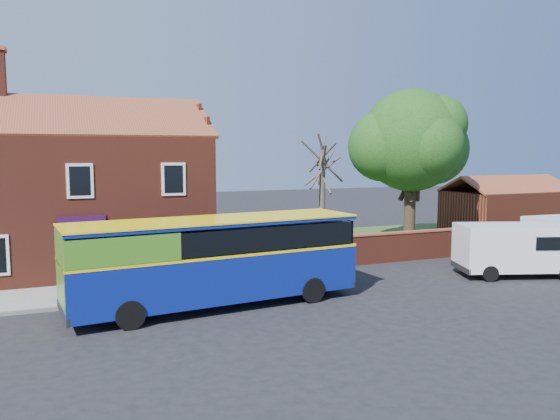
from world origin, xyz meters
name	(u,v)px	position (x,y,z in m)	size (l,w,h in m)	color
ground	(300,316)	(0.00, 0.00, 0.00)	(120.00, 120.00, 0.00)	black
pavement	(86,295)	(-7.00, 5.75, 0.06)	(18.00, 3.50, 0.12)	gray
kerb	(88,306)	(-7.00, 4.00, 0.07)	(18.00, 0.15, 0.14)	slate
grass_strip	(399,240)	(13.00, 13.00, 0.02)	(26.00, 12.00, 0.04)	#426B28
shop_building	(78,201)	(-7.02, 11.50, 3.41)	(12.30, 8.13, 10.50)	maroon
boundary_wall	(461,242)	(13.00, 7.00, 0.81)	(22.00, 0.38, 1.60)	maroon
outbuilding	(505,210)	(22.00, 13.00, 1.61)	(8.20, 5.06, 4.17)	maroon
bus	(206,258)	(-2.81, 2.35, 1.90)	(11.21, 3.87, 3.34)	navy
van_near	(518,247)	(12.10, 1.98, 1.37)	(5.98, 3.89, 2.44)	white
large_tree	(411,144)	(12.36, 11.08, 6.32)	(7.92, 6.26, 9.66)	black
bare_tree	(322,197)	(5.69, 9.83, 3.33)	(2.43, 2.90, 6.49)	#4C4238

